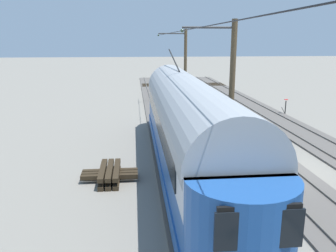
{
  "coord_description": "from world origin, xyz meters",
  "views": [
    {
      "loc": [
        6.45,
        14.2,
        5.87
      ],
      "look_at": [
        4.8,
        -2.43,
        1.65
      ],
      "focal_mm": 36.54,
      "sensor_mm": 36.0,
      "label": 1
    }
  ],
  "objects": [
    {
      "name": "track_third_siding",
      "position": [
        4.18,
        -0.31,
        0.05
      ],
      "size": [
        2.8,
        80.0,
        0.18
      ],
      "color": "#56514C",
      "rests_on": "ground"
    },
    {
      "name": "switch_stand",
      "position": [
        -5.65,
        -11.84,
        0.7
      ],
      "size": [
        0.5,
        0.3,
        1.24
      ],
      "color": "black",
      "rests_on": "ground"
    },
    {
      "name": "spare_tie_stack",
      "position": [
        7.59,
        0.27,
        0.27
      ],
      "size": [
        2.4,
        2.4,
        0.54
      ],
      "color": "#2D2316",
      "rests_on": "ground"
    },
    {
      "name": "catenary_pole_foreground",
      "position": [
        1.76,
        -17.57,
        3.57
      ],
      "size": [
        2.71,
        0.28,
        6.83
      ],
      "color": "#4C3D28",
      "rests_on": "ground"
    },
    {
      "name": "ground_plane",
      "position": [
        0.0,
        0.0,
        0.0
      ],
      "size": [
        220.0,
        220.0,
        0.0
      ],
      "primitive_type": "plane",
      "color": "gray"
    },
    {
      "name": "vintage_streetcar",
      "position": [
        4.18,
        -0.43,
        2.27
      ],
      "size": [
        2.65,
        18.41,
        5.14
      ],
      "color": "#1E4C93",
      "rests_on": "ground"
    },
    {
      "name": "track_adjacent_siding",
      "position": [
        0.0,
        -0.31,
        0.05
      ],
      "size": [
        2.8,
        80.0,
        0.18
      ],
      "color": "#56514C",
      "rests_on": "ground"
    },
    {
      "name": "overhead_wire_run",
      "position": [
        4.14,
        4.93,
        6.29
      ],
      "size": [
        2.51,
        50.42,
        0.18
      ],
      "color": "black",
      "rests_on": "ground"
    },
    {
      "name": "catenary_pole_mid_near",
      "position": [
        1.76,
        -2.1,
        3.57
      ],
      "size": [
        2.71,
        0.28,
        6.83
      ],
      "color": "#4C3D28",
      "rests_on": "ground"
    }
  ]
}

